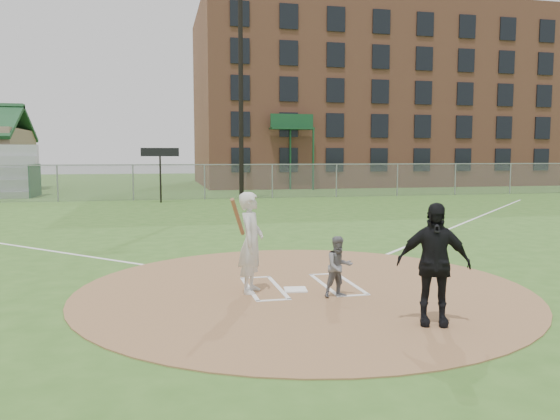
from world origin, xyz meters
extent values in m
plane|color=#376322|center=(0.00, 0.00, 0.00)|extent=(140.00, 140.00, 0.00)
cylinder|color=#9B7049|center=(0.00, 0.00, 0.01)|extent=(8.40, 8.40, 0.02)
cube|color=white|center=(-0.19, -0.15, 0.03)|extent=(0.46, 0.46, 0.03)
cube|color=white|center=(9.00, 9.00, 0.01)|extent=(17.04, 17.04, 0.01)
imported|color=slate|center=(0.44, -0.75, 0.56)|extent=(0.59, 0.49, 1.07)
imported|color=black|center=(1.29, -2.54, 0.92)|extent=(1.14, 0.78, 1.80)
cube|color=white|center=(-1.00, 0.15, 0.03)|extent=(0.08, 1.80, 0.01)
cube|color=white|center=(-0.45, 0.15, 0.03)|extent=(0.08, 1.80, 0.01)
cube|color=white|center=(-0.72, 1.05, 0.03)|extent=(0.62, 0.08, 0.01)
cube|color=white|center=(-0.72, -0.75, 0.03)|extent=(0.62, 0.08, 0.01)
cube|color=white|center=(1.00, 0.15, 0.03)|extent=(0.08, 1.80, 0.01)
cube|color=white|center=(0.45, 0.15, 0.03)|extent=(0.08, 1.80, 0.01)
cube|color=white|center=(0.72, 1.05, 0.03)|extent=(0.62, 0.08, 0.01)
cube|color=white|center=(0.72, -0.75, 0.03)|extent=(0.62, 0.08, 0.01)
imported|color=silver|center=(-1.00, -0.09, 0.93)|extent=(0.67, 0.79, 1.83)
cylinder|color=brown|center=(-1.30, -0.49, 1.45)|extent=(0.34, 0.57, 0.70)
cube|color=slate|center=(0.00, 22.00, 1.00)|extent=(56.00, 0.03, 2.00)
cube|color=gray|center=(0.00, 22.00, 2.00)|extent=(56.00, 0.06, 0.06)
cube|color=gray|center=(0.00, 22.00, 1.00)|extent=(56.08, 0.08, 2.00)
cube|color=#194728|center=(-10.00, 26.20, 1.00)|extent=(0.08, 3.20, 2.00)
cube|color=#A45F47|center=(16.00, 38.00, 7.50)|extent=(30.00, 16.00, 15.00)
cube|color=black|center=(15.90, 29.94, 7.40)|extent=(26.60, 0.10, 12.20)
cube|color=#194728|center=(7.00, 29.34, 4.50)|extent=(3.20, 1.00, 0.15)
cube|color=#194728|center=(7.00, 29.84, 2.25)|extent=(0.12, 0.12, 4.50)
cube|color=#194728|center=(8.50, 28.89, 2.25)|extent=(0.12, 0.12, 4.50)
cube|color=#194728|center=(7.00, 29.34, 5.05)|extent=(3.20, 0.08, 1.00)
cylinder|color=black|center=(2.00, 21.00, 6.00)|extent=(0.26, 0.26, 12.00)
cylinder|color=black|center=(-2.50, 20.20, 1.30)|extent=(0.10, 0.10, 2.60)
cube|color=black|center=(-2.50, 20.20, 2.70)|extent=(2.00, 0.10, 0.45)
camera|label=1|loc=(-2.62, -9.71, 2.49)|focal=35.00mm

